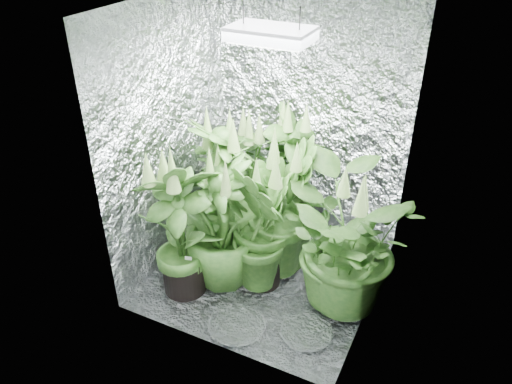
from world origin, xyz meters
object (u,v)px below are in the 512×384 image
at_px(plant_c, 284,209).
at_px(plant_b, 293,173).
at_px(plant_a, 250,172).
at_px(plant_f, 180,228).
at_px(grow_lamp, 271,34).
at_px(plant_e, 343,246).
at_px(plant_g, 263,227).
at_px(plant_d, 223,194).
at_px(circulation_fan, 365,246).
at_px(plant_h, 221,225).

bearing_deg(plant_c, plant_b, 104.90).
bearing_deg(plant_b, plant_a, -170.11).
height_order(plant_c, plant_f, plant_f).
xyz_separation_m(grow_lamp, plant_b, (-0.07, 0.64, -1.27)).
bearing_deg(plant_e, plant_c, 156.68).
xyz_separation_m(plant_a, plant_f, (-0.04, -1.00, 0.05)).
relative_size(grow_lamp, plant_g, 0.46).
height_order(grow_lamp, plant_f, grow_lamp).
bearing_deg(plant_f, plant_d, 81.42).
distance_m(grow_lamp, circulation_fan, 1.87).
bearing_deg(circulation_fan, plant_a, -177.07).
relative_size(grow_lamp, plant_d, 0.40).
distance_m(grow_lamp, plant_f, 1.43).
bearing_deg(plant_a, circulation_fan, -4.43).
relative_size(grow_lamp, plant_f, 0.42).
height_order(grow_lamp, plant_a, grow_lamp).
xyz_separation_m(grow_lamp, plant_e, (0.60, -0.10, -1.30)).
xyz_separation_m(plant_b, plant_c, (0.14, -0.51, -0.02)).
xyz_separation_m(plant_e, plant_g, (-0.59, -0.01, -0.02)).
distance_m(plant_a, plant_d, 0.53).
height_order(plant_a, plant_g, plant_g).
bearing_deg(plant_h, plant_a, 101.72).
bearing_deg(plant_f, grow_lamp, 41.79).
xyz_separation_m(plant_b, plant_f, (-0.41, -1.06, -0.00)).
height_order(plant_a, plant_d, plant_d).
xyz_separation_m(plant_b, plant_h, (-0.20, -0.85, -0.05)).
relative_size(plant_d, plant_f, 1.04).
bearing_deg(plant_a, plant_f, -92.44).
height_order(plant_b, plant_c, plant_b).
bearing_deg(plant_b, plant_c, -75.10).
bearing_deg(grow_lamp, plant_c, 60.90).
bearing_deg(plant_c, plant_f, -134.72).
relative_size(plant_a, plant_h, 0.98).
xyz_separation_m(plant_h, circulation_fan, (0.89, 0.71, -0.37)).
relative_size(plant_a, plant_d, 0.85).
bearing_deg(plant_g, grow_lamp, 96.07).
height_order(plant_d, plant_h, plant_d).
distance_m(plant_b, plant_c, 0.53).
relative_size(plant_a, plant_b, 0.90).
bearing_deg(grow_lamp, plant_f, -138.21).
relative_size(plant_e, plant_h, 1.02).
xyz_separation_m(plant_b, plant_e, (0.66, -0.74, -0.02)).
relative_size(plant_a, plant_e, 0.96).
height_order(plant_d, plant_e, plant_d).
xyz_separation_m(plant_b, plant_g, (0.08, -0.75, -0.04)).
distance_m(plant_f, plant_g, 0.58).
height_order(plant_d, plant_g, plant_d).
distance_m(plant_b, plant_h, 0.88).
relative_size(plant_b, circulation_fan, 3.82).
distance_m(plant_b, circulation_fan, 0.82).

